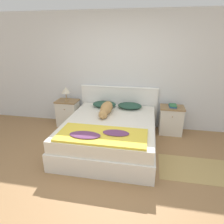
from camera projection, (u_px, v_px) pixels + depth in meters
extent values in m
plane|color=#997047|center=(99.00, 180.00, 2.98)|extent=(16.00, 16.00, 0.00)
cube|color=silver|center=(121.00, 72.00, 4.49)|extent=(9.00, 0.06, 2.55)
cube|color=white|center=(110.00, 139.00, 3.87)|extent=(1.70, 2.02, 0.32)
cube|color=silver|center=(110.00, 126.00, 3.78)|extent=(1.64, 1.96, 0.22)
cube|color=white|center=(119.00, 107.00, 4.71)|extent=(1.78, 0.04, 0.93)
cylinder|color=white|center=(119.00, 87.00, 4.55)|extent=(1.78, 0.06, 0.06)
cube|color=silver|center=(68.00, 113.00, 4.79)|extent=(0.48, 0.37, 0.58)
cube|color=#937047|center=(67.00, 101.00, 4.68)|extent=(0.50, 0.39, 0.03)
sphere|color=#937047|center=(64.00, 109.00, 4.56)|extent=(0.02, 0.02, 0.02)
cube|color=silver|center=(171.00, 121.00, 4.37)|extent=(0.48, 0.37, 0.58)
cube|color=#937047|center=(172.00, 107.00, 4.26)|extent=(0.50, 0.39, 0.03)
sphere|color=#937047|center=(172.00, 117.00, 4.13)|extent=(0.02, 0.02, 0.02)
ellipsoid|color=#284C3D|center=(104.00, 104.00, 4.48)|extent=(0.52, 0.38, 0.12)
ellipsoid|color=#284C3D|center=(130.00, 106.00, 4.37)|extent=(0.52, 0.38, 0.12)
cube|color=yellow|center=(102.00, 135.00, 3.15)|extent=(1.42, 0.66, 0.04)
ellipsoid|color=#663860|center=(85.00, 135.00, 3.10)|extent=(0.50, 0.26, 0.03)
ellipsoid|color=#663860|center=(116.00, 133.00, 3.17)|extent=(0.43, 0.23, 0.03)
ellipsoid|color=tan|center=(107.00, 108.00, 4.09)|extent=(0.23, 0.56, 0.22)
sphere|color=tan|center=(103.00, 115.00, 3.80)|extent=(0.17, 0.17, 0.17)
ellipsoid|color=tan|center=(102.00, 117.00, 3.74)|extent=(0.08, 0.10, 0.07)
cone|color=tan|center=(101.00, 111.00, 3.80)|extent=(0.06, 0.06, 0.06)
cone|color=tan|center=(105.00, 111.00, 3.79)|extent=(0.06, 0.06, 0.06)
ellipsoid|color=tan|center=(110.00, 107.00, 4.32)|extent=(0.16, 0.25, 0.08)
cube|color=#285689|center=(173.00, 106.00, 4.25)|extent=(0.15, 0.23, 0.03)
cube|color=#337547|center=(173.00, 105.00, 4.23)|extent=(0.15, 0.22, 0.02)
cylinder|color=#9E7A4C|center=(67.00, 100.00, 4.65)|extent=(0.11, 0.11, 0.02)
cylinder|color=#9E7A4C|center=(66.00, 97.00, 4.62)|extent=(0.02, 0.02, 0.17)
cone|color=beige|center=(66.00, 90.00, 4.56)|extent=(0.20, 0.20, 0.14)
cube|color=tan|center=(196.00, 169.00, 3.23)|extent=(1.19, 0.71, 0.00)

